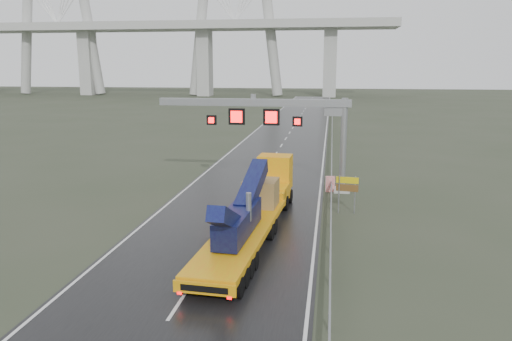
% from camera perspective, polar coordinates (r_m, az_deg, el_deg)
% --- Properties ---
extents(ground, '(400.00, 400.00, 0.00)m').
position_cam_1_polar(ground, '(22.89, -7.44, -12.87)').
color(ground, '#303827').
rests_on(ground, ground).
extents(road, '(11.00, 200.00, 0.02)m').
position_cam_1_polar(road, '(60.98, 2.91, 2.86)').
color(road, black).
rests_on(road, ground).
extents(guardrail, '(0.20, 140.00, 1.40)m').
position_cam_1_polar(guardrail, '(50.71, 8.66, 1.70)').
color(guardrail, gray).
rests_on(guardrail, ground).
extents(sign_gantry, '(14.90, 1.20, 7.42)m').
position_cam_1_polar(sign_gantry, '(38.33, 2.83, 5.98)').
color(sign_gantry, '#A9AAA5').
rests_on(sign_gantry, ground).
extents(heavy_haul_truck, '(3.57, 17.47, 4.07)m').
position_cam_1_polar(heavy_haul_truck, '(29.60, 0.11, -3.73)').
color(heavy_haul_truck, gold).
rests_on(heavy_haul_truck, ground).
extents(exit_sign_pair, '(1.45, 0.25, 2.49)m').
position_cam_1_polar(exit_sign_pair, '(33.19, 10.37, -1.92)').
color(exit_sign_pair, gray).
rests_on(exit_sign_pair, ground).
extents(striped_barrier, '(0.74, 0.45, 1.19)m').
position_cam_1_polar(striped_barrier, '(38.95, 8.47, -1.54)').
color(striped_barrier, red).
rests_on(striped_barrier, ground).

